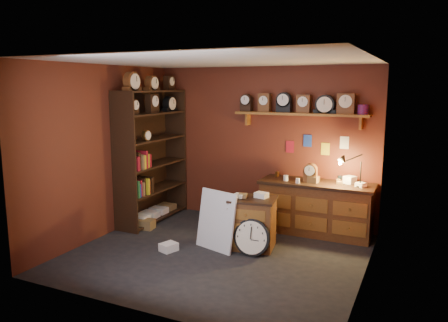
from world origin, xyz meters
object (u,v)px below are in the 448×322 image
Objects in this scene: low_cabinet at (253,221)px; big_round_clock at (252,237)px; shelving_unit at (150,150)px; workbench at (316,205)px.

big_round_clock is at bearing -79.16° from low_cabinet.
low_cabinet is at bearing -13.96° from shelving_unit.
low_cabinet is (-0.70, -1.03, -0.06)m from workbench.
shelving_unit reaches higher than low_cabinet.
shelving_unit reaches higher than workbench.
shelving_unit is 4.83× the size of big_round_clock.
workbench is at bearing 9.87° from shelving_unit.
shelving_unit is 1.42× the size of workbench.
shelving_unit is at bearing 157.02° from low_cabinet.
shelving_unit is at bearing 159.98° from big_round_clock.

